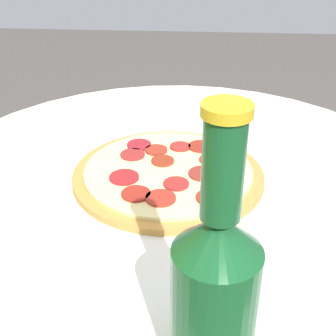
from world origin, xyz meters
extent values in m
cylinder|color=silver|center=(0.00, 0.00, 0.73)|extent=(0.83, 0.83, 0.02)
cylinder|color=#B77F3D|center=(0.00, 0.01, 0.75)|extent=(0.29, 0.29, 0.01)
cylinder|color=beige|center=(0.00, 0.01, 0.76)|extent=(0.26, 0.26, 0.01)
cylinder|color=maroon|center=(-0.01, -0.04, 0.76)|extent=(0.04, 0.04, 0.00)
cylinder|color=maroon|center=(-0.08, 0.02, 0.76)|extent=(0.04, 0.04, 0.00)
cylinder|color=maroon|center=(0.07, 0.00, 0.76)|extent=(0.03, 0.03, 0.00)
cylinder|color=maroon|center=(0.06, 0.04, 0.76)|extent=(0.04, 0.04, 0.00)
cylinder|color=maroon|center=(0.07, -0.03, 0.76)|extent=(0.04, 0.04, 0.00)
cylinder|color=maroon|center=(-0.08, -0.05, 0.76)|extent=(0.04, 0.04, 0.00)
cylinder|color=maroon|center=(-0.05, 0.00, 0.76)|extent=(0.04, 0.04, 0.00)
cylinder|color=maroon|center=(-0.03, 0.08, 0.76)|extent=(0.04, 0.04, 0.00)
cylinder|color=maroon|center=(0.01, -0.07, 0.76)|extent=(0.04, 0.04, 0.00)
cylinder|color=maroon|center=(0.03, -0.05, 0.76)|extent=(0.04, 0.04, 0.00)
cylinder|color=maroon|center=(0.02, 0.02, 0.76)|extent=(0.04, 0.04, 0.00)
cylinder|color=maroon|center=(0.04, 0.07, 0.76)|extent=(0.04, 0.04, 0.00)
cylinder|color=maroon|center=(0.07, 0.07, 0.76)|extent=(0.04, 0.04, 0.00)
cylinder|color=maroon|center=(-0.04, -0.07, 0.76)|extent=(0.03, 0.03, 0.00)
cylinder|color=maroon|center=(-0.08, 0.05, 0.76)|extent=(0.04, 0.04, 0.00)
cylinder|color=#144C23|center=(-0.34, -0.05, 0.81)|extent=(0.07, 0.07, 0.14)
cone|color=#144C23|center=(-0.34, -0.05, 0.90)|extent=(0.07, 0.07, 0.03)
cylinder|color=#144C23|center=(-0.34, -0.05, 0.96)|extent=(0.03, 0.03, 0.08)
cylinder|color=gold|center=(-0.34, -0.05, 1.00)|extent=(0.03, 0.03, 0.01)
camera|label=1|loc=(-0.61, -0.03, 1.12)|focal=50.00mm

